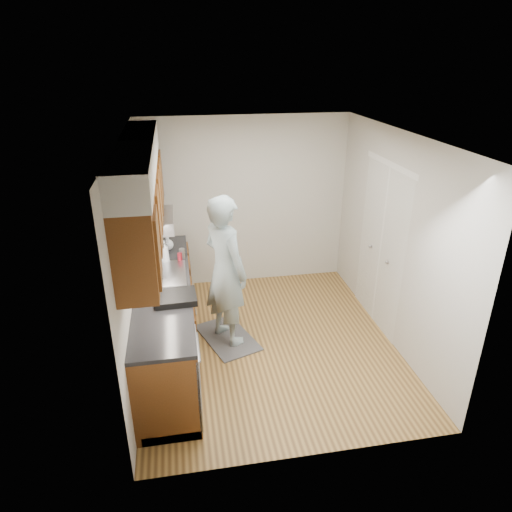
{
  "coord_description": "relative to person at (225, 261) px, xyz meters",
  "views": [
    {
      "loc": [
        -0.97,
        -4.59,
        3.28
      ],
      "look_at": [
        -0.11,
        0.25,
        1.07
      ],
      "focal_mm": 32.0,
      "sensor_mm": 36.0,
      "label": 1
    }
  ],
  "objects": [
    {
      "name": "floor",
      "position": [
        0.48,
        -0.19,
        -1.06
      ],
      "size": [
        3.5,
        3.5,
        0.0
      ],
      "primitive_type": "plane",
      "color": "#A27B3D",
      "rests_on": "ground"
    },
    {
      "name": "ceiling",
      "position": [
        0.48,
        -0.19,
        1.44
      ],
      "size": [
        3.5,
        3.5,
        0.0
      ],
      "primitive_type": "plane",
      "rotation": [
        3.14,
        0.0,
        0.0
      ],
      "color": "white",
      "rests_on": "wall_left"
    },
    {
      "name": "wall_left",
      "position": [
        -1.02,
        -0.19,
        0.19
      ],
      "size": [
        0.02,
        3.5,
        2.5
      ],
      "primitive_type": "cube",
      "color": "#BBB8AF",
      "rests_on": "floor"
    },
    {
      "name": "wall_right",
      "position": [
        1.98,
        -0.19,
        0.19
      ],
      "size": [
        0.02,
        3.5,
        2.5
      ],
      "primitive_type": "cube",
      "color": "#BBB8AF",
      "rests_on": "floor"
    },
    {
      "name": "wall_back",
      "position": [
        0.48,
        1.56,
        0.19
      ],
      "size": [
        3.0,
        0.02,
        2.5
      ],
      "primitive_type": "cube",
      "color": "#BBB8AF",
      "rests_on": "floor"
    },
    {
      "name": "counter",
      "position": [
        -0.72,
        -0.19,
        -0.57
      ],
      "size": [
        0.64,
        2.8,
        1.3
      ],
      "color": "brown",
      "rests_on": "floor"
    },
    {
      "name": "upper_cabinets",
      "position": [
        -0.85,
        -0.14,
        0.89
      ],
      "size": [
        0.47,
        2.8,
        1.21
      ],
      "color": "brown",
      "rests_on": "wall_left"
    },
    {
      "name": "closet_door",
      "position": [
        1.97,
        0.11,
        -0.03
      ],
      "size": [
        0.02,
        1.22,
        2.05
      ],
      "primitive_type": "cube",
      "color": "white",
      "rests_on": "wall_right"
    },
    {
      "name": "floor_mat",
      "position": [
        0.0,
        -0.0,
        -1.05
      ],
      "size": [
        0.8,
        1.03,
        0.02
      ],
      "primitive_type": "cube",
      "rotation": [
        0.0,
        0.0,
        0.34
      ],
      "color": "#575759",
      "rests_on": "floor"
    },
    {
      "name": "person",
      "position": [
        0.0,
        0.0,
        0.0
      ],
      "size": [
        0.8,
        0.88,
        2.09
      ],
      "primitive_type": "imported",
      "rotation": [
        0.0,
        0.0,
        2.11
      ],
      "color": "#8CA4AB",
      "rests_on": "floor_mat"
    },
    {
      "name": "soap_bottle_a",
      "position": [
        -0.69,
        0.36,
        0.02
      ],
      "size": [
        0.13,
        0.13,
        0.28
      ],
      "primitive_type": "imported",
      "rotation": [
        0.0,
        0.0,
        0.19
      ],
      "color": "silver",
      "rests_on": "counter"
    },
    {
      "name": "soap_bottle_b",
      "position": [
        -0.73,
        0.58,
        -0.03
      ],
      "size": [
        0.1,
        0.1,
        0.18
      ],
      "primitive_type": "imported",
      "rotation": [
        0.0,
        0.0,
        -0.2
      ],
      "color": "silver",
      "rests_on": "counter"
    },
    {
      "name": "soap_bottle_c",
      "position": [
        -0.66,
        0.75,
        -0.02
      ],
      "size": [
        0.2,
        0.2,
        0.19
      ],
      "primitive_type": "imported",
      "rotation": [
        0.0,
        0.0,
        1.12
      ],
      "color": "silver",
      "rests_on": "counter"
    },
    {
      "name": "soda_can",
      "position": [
        -0.51,
        0.35,
        -0.07
      ],
      "size": [
        0.08,
        0.08,
        0.11
      ],
      "primitive_type": "cylinder",
      "rotation": [
        0.0,
        0.0,
        -0.41
      ],
      "color": "maroon",
      "rests_on": "counter"
    },
    {
      "name": "steel_can",
      "position": [
        -0.49,
        0.44,
        -0.06
      ],
      "size": [
        0.08,
        0.08,
        0.13
      ],
      "primitive_type": "cylinder",
      "rotation": [
        0.0,
        0.0,
        0.15
      ],
      "color": "#A5A5AA",
      "rests_on": "counter"
    },
    {
      "name": "dish_rack",
      "position": [
        -0.58,
        -0.61,
        -0.09
      ],
      "size": [
        0.43,
        0.37,
        0.07
      ],
      "primitive_type": "cube",
      "rotation": [
        0.0,
        0.0,
        0.04
      ],
      "color": "black",
      "rests_on": "counter"
    }
  ]
}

